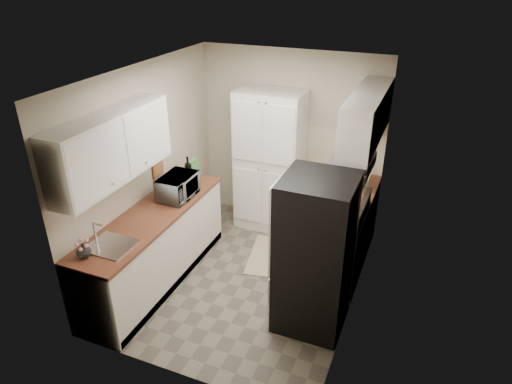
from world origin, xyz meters
TOP-DOWN VIEW (x-y plane):
  - ground at (0.00, 0.00)m, footprint 3.20×3.20m
  - room_shell at (-0.02, -0.01)m, footprint 2.64×3.24m
  - pantry_cabinet at (-0.20, 1.32)m, footprint 0.90×0.55m
  - base_cabinet_left at (-0.99, -0.43)m, footprint 0.60×2.30m
  - countertop_left at (-0.99, -0.43)m, footprint 0.63×2.33m
  - base_cabinet_right at (0.99, 1.19)m, footprint 0.60×0.80m
  - countertop_right at (0.99, 1.19)m, footprint 0.63×0.83m
  - electric_range at (0.97, 0.39)m, footprint 0.71×0.78m
  - refrigerator at (0.94, -0.41)m, footprint 0.70×0.72m
  - microwave at (-0.91, 0.04)m, footprint 0.36×0.52m
  - wine_bottle at (-1.01, 0.47)m, footprint 0.08×0.08m
  - flower_vase at (-1.11, -1.40)m, footprint 0.17×0.17m
  - cutting_board at (-0.97, 0.60)m, footprint 0.04×0.21m
  - toaster_oven at (1.01, 1.13)m, footprint 0.40×0.46m
  - fruit_basket at (1.01, 1.11)m, footprint 0.30×0.30m
  - kitchen_mat at (0.14, 0.54)m, footprint 0.73×1.01m

SIDE VIEW (x-z plane):
  - ground at x=0.00m, z-range 0.00..0.00m
  - kitchen_mat at x=0.14m, z-range 0.00..0.01m
  - base_cabinet_left at x=-0.99m, z-range 0.00..0.88m
  - base_cabinet_right at x=0.99m, z-range 0.00..0.88m
  - electric_range at x=0.97m, z-range -0.09..1.04m
  - refrigerator at x=0.94m, z-range 0.00..1.70m
  - countertop_left at x=-0.99m, z-range 0.88..0.92m
  - countertop_right at x=0.99m, z-range 0.88..0.92m
  - flower_vase at x=-1.11m, z-range 0.92..1.07m
  - pantry_cabinet at x=-0.20m, z-range 0.00..2.00m
  - toaster_oven at x=1.01m, z-range 0.92..1.14m
  - cutting_board at x=-0.97m, z-range 0.92..1.18m
  - microwave at x=-0.91m, z-range 0.92..1.20m
  - wine_bottle at x=-1.01m, z-range 0.92..1.24m
  - fruit_basket at x=1.01m, z-range 1.14..1.26m
  - room_shell at x=-0.02m, z-range 0.37..2.89m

